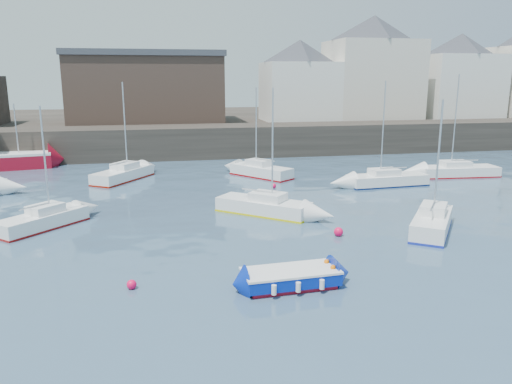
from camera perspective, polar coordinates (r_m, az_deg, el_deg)
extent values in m
plane|color=#2D4760|center=(16.99, 8.31, -13.97)|extent=(220.00, 220.00, 0.00)
cube|color=#28231E|center=(49.87, -5.28, 5.82)|extent=(90.00, 5.00, 3.00)
cube|color=#28231E|center=(67.70, -6.97, 7.57)|extent=(90.00, 32.00, 2.80)
cube|color=beige|center=(61.64, 13.09, 12.31)|extent=(10.00, 8.00, 9.00)
pyramid|color=#3A3D44|center=(61.89, 13.38, 17.78)|extent=(13.36, 13.36, 2.80)
cube|color=white|center=(66.50, 22.07, 11.09)|extent=(9.00, 7.00, 7.50)
pyramid|color=#3A3D44|center=(66.61, 22.44, 15.36)|extent=(11.88, 11.88, 2.45)
cube|color=white|center=(58.07, 4.96, 11.34)|extent=(8.00, 7.00, 6.50)
pyramid|color=#3A3D44|center=(58.11, 5.05, 15.75)|extent=(11.14, 11.14, 2.45)
cube|color=#3D2D26|center=(57.22, -12.39, 11.32)|extent=(16.00, 10.00, 7.00)
cube|color=#3A3D44|center=(57.26, -12.58, 15.12)|extent=(16.40, 10.40, 0.60)
cube|color=maroon|center=(19.02, 3.95, -10.54)|extent=(3.33, 1.54, 0.16)
cube|color=#0423A5|center=(18.91, 3.96, -9.70)|extent=(3.62, 1.74, 0.44)
cube|color=white|center=(18.81, 3.97, -8.96)|extent=(3.70, 1.77, 0.08)
cube|color=white|center=(18.88, 3.97, -9.50)|extent=(2.89, 1.24, 0.40)
cube|color=#CBBB8A|center=(18.84, 3.97, -9.21)|extent=(0.32, 1.07, 0.06)
cylinder|color=white|center=(19.42, 0.56, -9.13)|extent=(0.18, 0.18, 0.35)
cylinder|color=white|center=(17.91, 2.06, -11.12)|extent=(0.18, 0.18, 0.35)
cylinder|color=white|center=(19.67, 3.14, -8.85)|extent=(0.18, 0.18, 0.35)
cylinder|color=white|center=(18.18, 4.85, -10.78)|extent=(0.18, 0.18, 0.35)
cylinder|color=white|center=(19.95, 5.65, -8.57)|extent=(0.18, 0.18, 0.35)
cylinder|color=white|center=(18.48, 7.55, -10.43)|extent=(0.18, 0.18, 0.35)
cube|color=maroon|center=(48.09, -27.25, 3.05)|extent=(8.70, 4.45, 1.14)
cylinder|color=silver|center=(47.60, -25.74, 6.59)|extent=(0.10, 0.10, 4.15)
cube|color=white|center=(28.19, -23.21, -3.05)|extent=(4.36, 4.55, 0.78)
cube|color=maroon|center=(28.28, -23.15, -3.71)|extent=(4.40, 4.60, 0.10)
cube|color=white|center=(28.17, -22.93, -1.75)|extent=(1.98, 2.01, 0.43)
cylinder|color=silver|center=(27.82, -22.99, 3.40)|extent=(0.09, 0.09, 5.49)
cube|color=white|center=(28.62, 0.87, -1.70)|extent=(5.30, 4.90, 0.82)
cube|color=yellow|center=(28.72, 0.87, -2.39)|extent=(5.35, 4.95, 0.11)
cube|color=white|center=(28.34, 1.36, -0.52)|extent=(2.31, 2.25, 0.46)
cylinder|color=silver|center=(27.68, 1.90, 5.31)|extent=(0.09, 0.09, 6.30)
cube|color=white|center=(26.82, 19.47, -3.39)|extent=(4.23, 4.94, 0.89)
cube|color=#19299E|center=(26.93, 19.41, -4.18)|extent=(4.27, 4.99, 0.12)
cube|color=white|center=(26.88, 19.63, -1.83)|extent=(1.99, 2.11, 0.50)
cylinder|color=silver|center=(26.62, 20.11, 3.74)|extent=(0.10, 0.10, 5.71)
cube|color=white|center=(37.33, 14.77, 1.32)|extent=(5.87, 2.22, 0.80)
cube|color=#0A1843|center=(37.39, 14.74, 0.80)|extent=(5.93, 2.25, 0.11)
cube|color=white|center=(37.07, 14.44, 2.24)|extent=(2.10, 1.51, 0.44)
cylinder|color=silver|center=(36.50, 14.32, 7.00)|extent=(0.09, 0.09, 6.63)
cube|color=white|center=(39.31, 0.59, 2.37)|extent=(4.51, 5.20, 0.86)
cube|color=#8F0206|center=(39.38, 0.59, 1.84)|extent=(4.56, 5.25, 0.11)
cube|color=white|center=(39.36, 0.30, 3.38)|extent=(2.11, 2.23, 0.48)
cylinder|color=silver|center=(39.17, 0.02, 7.43)|extent=(0.10, 0.10, 6.04)
cube|color=white|center=(42.65, 22.09, 2.21)|extent=(6.30, 2.42, 0.79)
cube|color=#9A0810|center=(42.71, 22.05, 1.76)|extent=(6.36, 2.44, 0.11)
cube|color=white|center=(42.40, 21.79, 3.02)|extent=(2.26, 1.64, 0.44)
cylinder|color=silver|center=(41.85, 21.80, 7.51)|extent=(0.09, 0.09, 7.10)
cube|color=white|center=(39.34, -14.95, 1.93)|extent=(4.63, 5.69, 0.85)
cube|color=#880F01|center=(39.41, -14.92, 1.41)|extent=(4.68, 5.74, 0.11)
cube|color=white|center=(39.44, -14.76, 2.94)|extent=(2.22, 2.39, 0.47)
cylinder|color=silver|center=(39.28, -14.76, 7.33)|extent=(0.09, 0.09, 6.48)
sphere|color=#FF0B49|center=(19.42, -14.01, -10.67)|extent=(0.36, 0.36, 0.36)
sphere|color=#FF0B49|center=(25.11, 9.39, -4.97)|extent=(0.46, 0.46, 0.46)
sphere|color=#FF0B49|center=(35.39, 2.04, 0.47)|extent=(0.35, 0.35, 0.35)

